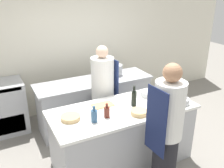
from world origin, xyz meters
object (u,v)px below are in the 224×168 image
bowl_mixing_large (149,94)px  bowl_ceramic_blue (181,101)px  chef_at_stove (103,95)px  bottle_vinegar (134,98)px  bowl_prep_small (139,112)px  chef_at_prep_near (167,131)px  oven_range (2,108)px  stockpot (115,70)px  bowl_wooden_salad (71,118)px  bottle_olive_oil (94,116)px  bottle_wine (107,112)px

bowl_mixing_large → bowl_ceramic_blue: (0.27, -0.45, 0.00)m
chef_at_stove → bottle_vinegar: 0.77m
bottle_vinegar → bowl_prep_small: 0.28m
chef_at_prep_near → oven_range: bearing=32.0°
oven_range → stockpot: 2.22m
oven_range → bowl_wooden_salad: size_ratio=3.70×
oven_range → stockpot: bearing=-12.2°
bottle_olive_oil → bowl_mixing_large: bearing=16.8°
oven_range → bottle_vinegar: size_ratio=3.12×
bowl_mixing_large → bowl_ceramic_blue: size_ratio=1.19×
bottle_olive_oil → bottle_vinegar: bearing=12.3°
bowl_mixing_large → stockpot: stockpot is taller
bottle_vinegar → bowl_ceramic_blue: (0.67, -0.27, -0.08)m
bottle_olive_oil → bowl_wooden_salad: (-0.26, 0.20, -0.06)m
bowl_prep_small → bowl_wooden_salad: (-0.88, 0.30, -0.00)m
oven_range → bottle_olive_oil: 2.23m
chef_at_stove → chef_at_prep_near: bearing=-0.9°
bottle_olive_oil → bowl_ceramic_blue: bottle_olive_oil is taller
oven_range → bowl_mixing_large: size_ratio=3.54×
bowl_mixing_large → bowl_prep_small: (-0.47, -0.43, -0.01)m
bowl_prep_small → bowl_ceramic_blue: (0.74, -0.01, 0.01)m
oven_range → bottle_olive_oil: size_ratio=4.28×
chef_at_stove → bottle_vinegar: size_ratio=5.48×
chef_at_stove → bowl_ceramic_blue: (0.83, -0.99, 0.13)m
bowl_mixing_large → chef_at_stove: bearing=135.4°
bowl_wooden_salad → stockpot: bearing=43.4°
bottle_vinegar → bowl_mixing_large: 0.44m
bowl_wooden_salad → bottle_vinegar: bearing=-2.6°
bottle_wine → bowl_mixing_large: (0.90, 0.30, -0.04)m
chef_at_prep_near → bottle_wine: bearing=38.4°
bowl_mixing_large → bowl_prep_small: size_ratio=1.17×
chef_at_stove → bowl_ceramic_blue: 1.30m
chef_at_stove → bottle_olive_oil: chef_at_stove is taller
oven_range → bowl_prep_small: bearing=-50.8°
bottle_wine → stockpot: size_ratio=0.69×
chef_at_prep_near → bowl_prep_small: bearing=10.1°
chef_at_stove → bowl_wooden_salad: bearing=-57.8°
bowl_prep_small → bowl_ceramic_blue: bowl_ceramic_blue is taller
bowl_prep_small → bowl_wooden_salad: size_ratio=0.89×
chef_at_prep_near → bottle_wine: 0.81m
bowl_mixing_large → chef_at_prep_near: bearing=-112.0°
bowl_prep_small → stockpot: 1.63m
bottle_wine → bowl_ceramic_blue: (1.17, -0.15, -0.04)m
bowl_wooden_salad → stockpot: (1.34, 1.27, 0.07)m
bottle_olive_oil → bowl_prep_small: bearing=-9.4°
bottle_olive_oil → bottle_wine: (0.20, 0.03, -0.01)m
bottle_vinegar → stockpot: 1.36m
chef_at_stove → bowl_prep_small: 0.99m
bottle_vinegar → bowl_ceramic_blue: bottle_vinegar is taller
stockpot → chef_at_prep_near: bearing=-99.7°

